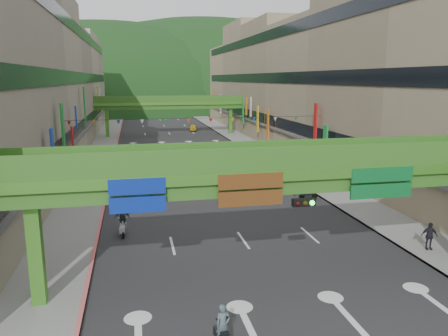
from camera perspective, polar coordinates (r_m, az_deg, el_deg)
name	(u,v)px	position (r m, az deg, el deg)	size (l,w,h in m)	color
road_slab	(180,148)	(64.57, -5.81, 2.56)	(18.00, 140.00, 0.02)	#28282B
sidewalk_left	(102,150)	(64.38, -15.60, 2.22)	(4.00, 140.00, 0.15)	gray
sidewalk_right	(252,146)	(66.58, 3.66, 2.93)	(4.00, 140.00, 0.15)	gray
curb_left	(116,150)	(64.27, -13.91, 2.31)	(0.20, 140.00, 0.18)	#CC5959
curb_right	(240,146)	(66.10, 2.07, 2.89)	(0.20, 140.00, 0.18)	gray
building_row_left	(37,83)	(64.64, -23.19, 10.12)	(12.80, 95.00, 19.00)	#9E937F
building_row_right	(303,83)	(68.37, 10.30, 10.89)	(12.80, 95.00, 19.00)	gray
overpass_near	(298,184)	(20.83, 9.64, -2.13)	(28.00, 12.27, 7.10)	#4C9E2D
overpass_far	(170,105)	(78.85, -7.06, 8.11)	(28.00, 2.20, 7.10)	#4C9E2D
hill_left	(110,105)	(173.94, -14.68, 7.90)	(168.00, 140.00, 112.00)	#1C4419
hill_right	(205,102)	(196.25, -2.53, 8.64)	(208.00, 176.00, 128.00)	#1C4419
bunting_string	(200,121)	(44.12, -3.20, 6.21)	(26.00, 0.36, 0.47)	black
scooter_rider_near	(223,331)	(17.39, -0.12, -20.46)	(0.67, 1.60, 1.88)	black
scooter_rider_mid	(197,171)	(43.10, -3.49, -0.44)	(0.97, 1.60, 2.15)	black
scooter_rider_left	(122,221)	(29.32, -13.13, -6.74)	(1.02, 1.60, 2.04)	#9A9AA1
scooter_rider_far	(144,163)	(48.99, -10.40, 0.64)	(0.80, 1.60, 1.89)	#70020A
parked_scooter_row	(290,182)	(41.81, 8.65, -1.76)	(1.60, 9.42, 1.08)	black
car_silver	(131,157)	(54.42, -12.07, 1.40)	(1.47, 4.21, 1.39)	#A5A5AC
car_yellow	(193,127)	(86.61, -4.06, 5.30)	(1.49, 3.70, 1.26)	yellow
pedestrian_red	(315,179)	(41.36, 11.84, -1.44)	(0.91, 0.71, 1.87)	#9E2A33
pedestrian_dark	(429,238)	(28.81, 25.20, -8.31)	(0.97, 0.40, 1.66)	black
pedestrian_blue	(278,151)	(57.23, 7.02, 2.23)	(0.81, 0.52, 1.73)	#303D4D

